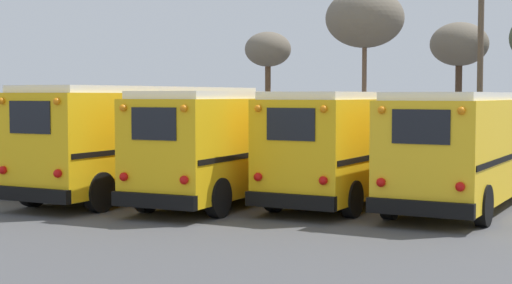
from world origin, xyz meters
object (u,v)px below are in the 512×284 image
school_bus_0 (101,136)px  bare_tree_0 (268,51)px  school_bus_2 (247,140)px  utility_pole (480,53)px  bare_tree_3 (365,19)px  school_bus_4 (470,144)px  bare_tree_2 (459,46)px  school_bus_1 (150,135)px  school_bus_3 (359,142)px

school_bus_0 → bare_tree_0: size_ratio=1.51×
school_bus_2 → bare_tree_0: bearing=113.4°
utility_pole → bare_tree_0: 12.60m
bare_tree_0 → bare_tree_3: bearing=10.5°
utility_pole → bare_tree_3: (-6.78, 5.29, 2.15)m
school_bus_0 → bare_tree_3: bearing=75.2°
school_bus_2 → school_bus_4: bearing=11.5°
school_bus_0 → utility_pole: 15.88m
school_bus_0 → bare_tree_0: (-0.74, 15.29, 3.74)m
bare_tree_2 → bare_tree_3: bare_tree_3 is taller
school_bus_1 → bare_tree_2: bearing=78.5°
school_bus_4 → utility_pole: size_ratio=1.06×
school_bus_3 → school_bus_4: 3.21m
utility_pole → bare_tree_3: utility_pole is taller
school_bus_2 → bare_tree_2: bearing=86.1°
bare_tree_3 → school_bus_3: bearing=-72.0°
school_bus_2 → bare_tree_3: bare_tree_3 is taller
school_bus_2 → utility_pole: bearing=69.0°
school_bus_2 → school_bus_3: bearing=18.8°
school_bus_1 → school_bus_2: bearing=8.1°
school_bus_2 → bare_tree_0: (-7.15, 16.51, 3.66)m
school_bus_0 → utility_pole: utility_pole is taller
school_bus_0 → bare_tree_0: 15.75m
school_bus_4 → school_bus_2: bearing=-168.5°
school_bus_4 → bare_tree_0: (-13.56, 15.21, 3.68)m
school_bus_2 → school_bus_3: (3.20, 1.09, -0.02)m
school_bus_1 → utility_pole: size_ratio=1.16×
bare_tree_2 → bare_tree_3: (-3.66, -5.39, 1.17)m
school_bus_4 → bare_tree_3: size_ratio=1.16×
bare_tree_2 → school_bus_0: bearing=-110.2°
school_bus_0 → school_bus_4: (12.82, 0.08, 0.06)m
school_bus_0 → school_bus_3: school_bus_3 is taller
school_bus_0 → utility_pole: (11.07, 10.93, 3.17)m
bare_tree_0 → school_bus_4: bearing=-48.3°
school_bus_3 → school_bus_2: bearing=-161.2°
school_bus_4 → school_bus_3: bearing=-176.3°
school_bus_0 → school_bus_2: (6.41, -1.22, 0.08)m
school_bus_4 → bare_tree_2: 22.45m
utility_pole → bare_tree_2: (-3.11, 10.68, 0.98)m
bare_tree_0 → school_bus_2: bearing=-66.6°
school_bus_4 → utility_pole: bearing=99.2°
bare_tree_2 → bare_tree_3: 6.62m
school_bus_3 → bare_tree_3: 17.98m
school_bus_2 → bare_tree_0: 18.36m
school_bus_3 → bare_tree_0: (-10.35, 15.42, 3.68)m
school_bus_3 → school_bus_4: (3.21, 0.21, 0.00)m
school_bus_0 → bare_tree_2: size_ratio=1.37×
school_bus_2 → utility_pole: (4.66, 12.15, 3.10)m
school_bus_3 → bare_tree_0: bare_tree_0 is taller
school_bus_4 → bare_tree_2: bearing=102.7°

